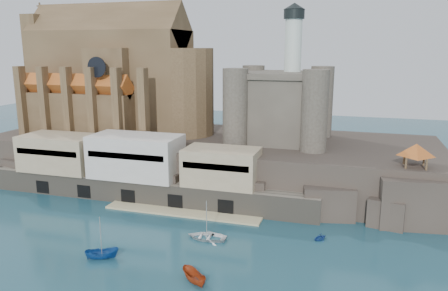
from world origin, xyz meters
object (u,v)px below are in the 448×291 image
at_px(boat_2, 102,258).
at_px(church, 118,81).
at_px(pavilion, 416,152).
at_px(castle_keep, 281,103).

bearing_deg(boat_2, church, 2.67).
relative_size(church, boat_2, 9.62).
xyz_separation_m(pavilion, boat_2, (-44.37, -27.97, -12.73)).
height_order(church, pavilion, church).
bearing_deg(castle_keep, pavilion, -30.18).
bearing_deg(pavilion, church, 166.52).
bearing_deg(boat_2, castle_keep, -46.93).
distance_m(castle_keep, pavilion, 30.50).
height_order(church, boat_2, church).
bearing_deg(church, castle_keep, -1.11).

